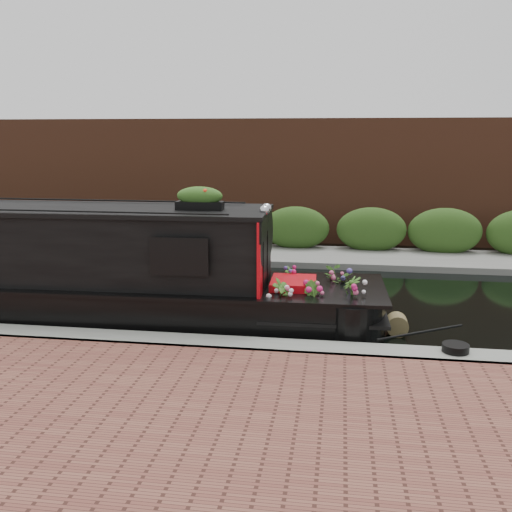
# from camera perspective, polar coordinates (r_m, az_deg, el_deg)

# --- Properties ---
(ground) EXTENTS (80.00, 80.00, 0.00)m
(ground) POSITION_cam_1_polar(r_m,az_deg,el_deg) (12.75, -7.71, -3.97)
(ground) COLOR black
(ground) RESTS_ON ground
(near_bank_coping) EXTENTS (40.00, 0.60, 0.50)m
(near_bank_coping) POSITION_cam_1_polar(r_m,az_deg,el_deg) (9.79, -13.12, -9.20)
(near_bank_coping) COLOR gray
(near_bank_coping) RESTS_ON ground
(far_bank_path) EXTENTS (40.00, 2.40, 0.34)m
(far_bank_path) POSITION_cam_1_polar(r_m,az_deg,el_deg) (16.70, -3.72, -0.04)
(far_bank_path) COLOR slate
(far_bank_path) RESTS_ON ground
(far_hedge) EXTENTS (40.00, 1.10, 2.80)m
(far_hedge) POSITION_cam_1_polar(r_m,az_deg,el_deg) (17.57, -3.10, 0.57)
(far_hedge) COLOR #2B4B19
(far_hedge) RESTS_ON ground
(far_brick_wall) EXTENTS (40.00, 1.00, 8.00)m
(far_brick_wall) POSITION_cam_1_polar(r_m,az_deg,el_deg) (19.59, -1.87, 1.78)
(far_brick_wall) COLOR brown
(far_brick_wall) RESTS_ON ground
(narrowboat) EXTENTS (12.02, 2.38, 2.81)m
(narrowboat) POSITION_cam_1_polar(r_m,az_deg,el_deg) (11.61, -19.64, -1.91)
(narrowboat) COLOR black
(narrowboat) RESTS_ON ground
(rope_fender) EXTENTS (0.38, 0.35, 0.38)m
(rope_fender) POSITION_cam_1_polar(r_m,az_deg,el_deg) (10.50, 13.92, -6.67)
(rope_fender) COLOR brown
(rope_fender) RESTS_ON ground
(coiled_mooring_rope) EXTENTS (0.41, 0.41, 0.12)m
(coiled_mooring_rope) POSITION_cam_1_polar(r_m,az_deg,el_deg) (9.32, 19.33, -8.67)
(coiled_mooring_rope) COLOR black
(coiled_mooring_rope) RESTS_ON near_bank_coping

